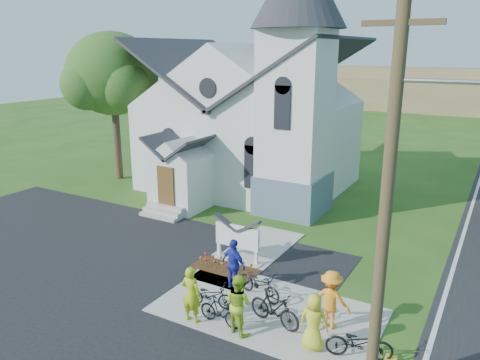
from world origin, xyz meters
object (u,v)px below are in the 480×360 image
Objects in this scene: cyclist_0 at (191,294)px; bike_2 at (259,284)px; utility_pole at (391,180)px; bike_3 at (275,308)px; cyclist_4 at (314,322)px; bike_1 at (220,311)px; bike_4 at (359,343)px; bike_0 at (210,295)px; cyclist_1 at (239,304)px; cyclist_2 at (234,264)px; cyclist_3 at (331,300)px; church_sign at (237,237)px.

cyclist_0 is 2.59m from bike_2.
bike_3 is (-3.33, 1.37, -4.81)m from utility_pole.
utility_pole is 4.98m from cyclist_4.
bike_1 is at bearing -166.80° from cyclist_0.
bike_2 is 4.09m from bike_4.
bike_0 is 1.69m from cyclist_1.
bike_2 is at bearing -38.46° from cyclist_4.
cyclist_1 is at bearing -87.46° from bike_1.
cyclist_1 is 2.58m from cyclist_2.
cyclist_4 is 1.30m from bike_4.
cyclist_3 is 1.25m from cyclist_4.
cyclist_1 is 1.02× the size of bike_4.
utility_pole is at bearing -116.14° from bike_0.
bike_0 is (-5.55, 1.25, -4.93)m from utility_pole.
utility_pole is 5.49× the size of cyclist_2.
church_sign reaches higher than bike_4.
bike_3 is at bearing -114.35° from cyclist_1.
church_sign is 1.21× the size of cyclist_3.
utility_pole is 6.05× the size of cyclist_4.
utility_pole is 7.10m from bike_2.
cyclist_3 reaches higher than bike_0.
bike_3 is (1.42, 0.81, 0.10)m from bike_1.
bike_2 is at bearing -11.79° from cyclist_3.
cyclist_2 is (-5.52, 2.68, -4.44)m from utility_pole.
cyclist_3 is at bearing -28.76° from church_sign.
cyclist_4 is (-0.05, -1.24, -0.08)m from cyclist_3.
utility_pole is 5.52× the size of cyclist_3.
cyclist_4 is (3.63, -1.82, -0.08)m from cyclist_2.
cyclist_1 is 3.50m from bike_4.
cyclist_1 is (-4.09, 0.54, -4.44)m from utility_pole.
bike_0 is (1.02, -3.45, -0.56)m from church_sign.
cyclist_3 reaches higher than cyclist_4.
church_sign is at bearing 40.90° from bike_4.
cyclist_1 reaches higher than bike_3.
church_sign is 3.64m from bike_0.
church_sign is at bearing 144.40° from utility_pole.
cyclist_1 is 1.00× the size of cyclist_3.
bike_4 is at bearing 176.76° from cyclist_2.
cyclist_0 is 2.55m from bike_3.
bike_1 is (-4.74, 0.56, -4.91)m from utility_pole.
bike_0 is 0.88× the size of bike_2.
cyclist_4 is at bearing 82.35° from bike_4.
bike_2 is at bearing -170.30° from cyclist_2.
utility_pole is at bearing -92.32° from bike_1.
bike_4 is (1.23, 0.21, -0.36)m from cyclist_4.
church_sign is at bearing -30.25° from cyclist_3.
bike_3 reaches higher than bike_1.
church_sign is at bearing 61.78° from bike_2.
bike_2 reaches higher than bike_1.
cyclist_2 reaches higher than bike_4.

